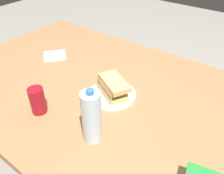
# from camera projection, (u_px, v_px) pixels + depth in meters

# --- Properties ---
(ground_plane) EXTENTS (8.00, 8.00, 0.00)m
(ground_plane) POSITION_uv_depth(u_px,v_px,m) (102.00, 172.00, 1.62)
(ground_plane) COLOR gray
(dining_table) EXTENTS (1.68, 1.07, 0.75)m
(dining_table) POSITION_uv_depth(u_px,v_px,m) (98.00, 98.00, 1.22)
(dining_table) COLOR #9E7047
(dining_table) RESTS_ON ground_plane
(paper_plate) EXTENTS (0.23, 0.23, 0.01)m
(paper_plate) POSITION_uv_depth(u_px,v_px,m) (112.00, 94.00, 1.11)
(paper_plate) COLOR white
(paper_plate) RESTS_ON dining_table
(sandwich) EXTENTS (0.21, 0.16, 0.08)m
(sandwich) POSITION_uv_depth(u_px,v_px,m) (113.00, 87.00, 1.08)
(sandwich) COLOR #DBB26B
(sandwich) RESTS_ON paper_plate
(soda_can_red) EXTENTS (0.07, 0.07, 0.12)m
(soda_can_red) POSITION_uv_depth(u_px,v_px,m) (37.00, 100.00, 0.98)
(soda_can_red) COLOR maroon
(soda_can_red) RESTS_ON dining_table
(water_bottle_tall) EXTENTS (0.07, 0.07, 0.23)m
(water_bottle_tall) POSITION_uv_depth(u_px,v_px,m) (92.00, 117.00, 0.84)
(water_bottle_tall) COLOR silver
(water_bottle_tall) RESTS_ON dining_table
(paper_napkin) EXTENTS (0.18, 0.18, 0.01)m
(paper_napkin) POSITION_uv_depth(u_px,v_px,m) (55.00, 56.00, 1.43)
(paper_napkin) COLOR white
(paper_napkin) RESTS_ON dining_table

